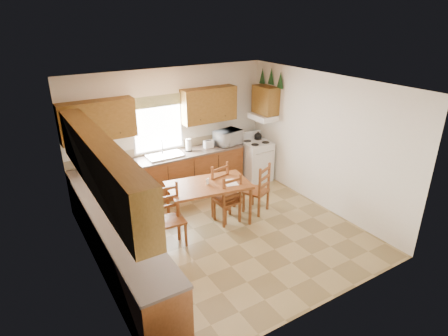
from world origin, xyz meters
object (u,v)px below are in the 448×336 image
chair_near_left (227,198)px  chair_far_left (171,217)px  dining_table (209,203)px  chair_far_right (226,193)px  stove (256,161)px  microwave (228,137)px  chair_near_right (256,188)px

chair_near_left → chair_far_left: bearing=5.3°
dining_table → chair_far_right: (0.38, -0.03, 0.13)m
stove → chair_far_left: bearing=-149.8°
microwave → chair_near_left: (-1.00, -1.56, -0.59)m
microwave → chair_far_right: bearing=-135.5°
microwave → chair_far_right: (-0.94, -1.45, -0.55)m
dining_table → chair_far_left: chair_far_left is taller
stove → microwave: 0.92m
chair_near_left → stove: bearing=-142.7°
microwave → stove: bearing=-34.1°
chair_near_right → chair_far_right: chair_far_right is taller
dining_table → chair_near_left: bearing=-14.8°
stove → chair_near_left: size_ratio=0.92×
microwave → chair_near_right: (-0.29, -1.53, -0.58)m
stove → microwave: size_ratio=1.67×
chair_near_left → chair_near_right: 0.71m
chair_far_left → chair_near_right: bearing=10.9°
stove → chair_far_left: 3.21m
dining_table → chair_near_right: bearing=3.2°
stove → dining_table: bearing=-145.9°
microwave → chair_near_left: microwave is taller
stove → dining_table: (-1.95, -1.17, -0.06)m
chair_near_left → chair_far_left: chair_far_left is taller
stove → chair_far_left: (-2.85, -1.46, 0.08)m
chair_near_left → chair_near_right: (0.71, 0.03, 0.01)m
chair_near_right → chair_far_right: (-0.65, 0.08, 0.02)m
chair_near_right → chair_far_right: size_ratio=0.96×
microwave → chair_near_left: bearing=-135.1°
chair_near_right → chair_far_left: (-1.93, -0.18, 0.02)m
chair_near_right → chair_far_left: 1.94m
chair_near_left → chair_near_right: chair_near_right is taller
stove → chair_far_right: chair_far_right is taller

